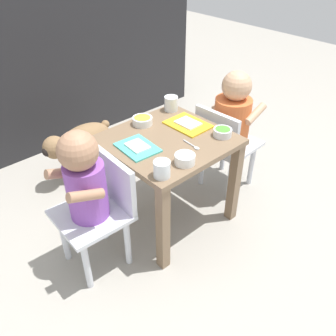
{
  "coord_description": "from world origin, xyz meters",
  "views": [
    {
      "loc": [
        -0.94,
        -1.03,
        1.3
      ],
      "look_at": [
        0.0,
        0.0,
        0.3
      ],
      "focal_mm": 38.58,
      "sensor_mm": 36.0,
      "label": 1
    }
  ],
  "objects_px": {
    "veggie_bowl_far": "(185,159)",
    "spoon_by_left_tray": "(193,146)",
    "water_cup_left": "(171,104)",
    "food_tray_left": "(138,147)",
    "water_cup_right": "(162,170)",
    "veggie_bowl_near": "(143,120)",
    "cereal_bowl_left_side": "(223,132)",
    "dog": "(80,142)",
    "seated_child_right": "(231,119)",
    "seated_child_left": "(89,186)",
    "food_tray_right": "(188,124)",
    "dining_table": "(168,155)"
  },
  "relations": [
    {
      "from": "seated_child_left",
      "to": "food_tray_left",
      "type": "distance_m",
      "value": 0.28
    },
    {
      "from": "dog",
      "to": "spoon_by_left_tray",
      "type": "distance_m",
      "value": 0.8
    },
    {
      "from": "veggie_bowl_far",
      "to": "veggie_bowl_near",
      "type": "distance_m",
      "value": 0.38
    },
    {
      "from": "dining_table",
      "to": "seated_child_right",
      "type": "xyz_separation_m",
      "value": [
        0.43,
        -0.02,
        0.04
      ]
    },
    {
      "from": "food_tray_right",
      "to": "cereal_bowl_left_side",
      "type": "xyz_separation_m",
      "value": [
        0.04,
        -0.18,
        0.01
      ]
    },
    {
      "from": "seated_child_right",
      "to": "veggie_bowl_near",
      "type": "relative_size",
      "value": 6.98
    },
    {
      "from": "veggie_bowl_near",
      "to": "cereal_bowl_left_side",
      "type": "bearing_deg",
      "value": -59.77
    },
    {
      "from": "cereal_bowl_left_side",
      "to": "seated_child_left",
      "type": "bearing_deg",
      "value": 166.88
    },
    {
      "from": "food_tray_left",
      "to": "cereal_bowl_left_side",
      "type": "bearing_deg",
      "value": -26.66
    },
    {
      "from": "water_cup_right",
      "to": "spoon_by_left_tray",
      "type": "relative_size",
      "value": 0.67
    },
    {
      "from": "dog",
      "to": "spoon_by_left_tray",
      "type": "relative_size",
      "value": 4.61
    },
    {
      "from": "dining_table",
      "to": "seated_child_right",
      "type": "relative_size",
      "value": 0.78
    },
    {
      "from": "water_cup_left",
      "to": "veggie_bowl_far",
      "type": "height_order",
      "value": "water_cup_left"
    },
    {
      "from": "food_tray_right",
      "to": "veggie_bowl_far",
      "type": "relative_size",
      "value": 2.42
    },
    {
      "from": "cereal_bowl_left_side",
      "to": "spoon_by_left_tray",
      "type": "bearing_deg",
      "value": 170.51
    },
    {
      "from": "dog",
      "to": "water_cup_left",
      "type": "height_order",
      "value": "water_cup_left"
    },
    {
      "from": "dog",
      "to": "water_cup_left",
      "type": "distance_m",
      "value": 0.6
    },
    {
      "from": "water_cup_left",
      "to": "dog",
      "type": "bearing_deg",
      "value": 126.61
    },
    {
      "from": "dog",
      "to": "cereal_bowl_left_side",
      "type": "height_order",
      "value": "cereal_bowl_left_side"
    },
    {
      "from": "food_tray_right",
      "to": "water_cup_right",
      "type": "xyz_separation_m",
      "value": [
        -0.36,
        -0.22,
        0.02
      ]
    },
    {
      "from": "food_tray_left",
      "to": "veggie_bowl_near",
      "type": "height_order",
      "value": "veggie_bowl_near"
    },
    {
      "from": "cereal_bowl_left_side",
      "to": "veggie_bowl_far",
      "type": "bearing_deg",
      "value": -171.61
    },
    {
      "from": "food_tray_right",
      "to": "cereal_bowl_left_side",
      "type": "bearing_deg",
      "value": -75.95
    },
    {
      "from": "seated_child_left",
      "to": "veggie_bowl_far",
      "type": "relative_size",
      "value": 7.94
    },
    {
      "from": "water_cup_right",
      "to": "spoon_by_left_tray",
      "type": "bearing_deg",
      "value": 16.45
    },
    {
      "from": "veggie_bowl_far",
      "to": "spoon_by_left_tray",
      "type": "height_order",
      "value": "veggie_bowl_far"
    },
    {
      "from": "seated_child_right",
      "to": "veggie_bowl_far",
      "type": "bearing_deg",
      "value": -161.39
    },
    {
      "from": "water_cup_right",
      "to": "cereal_bowl_left_side",
      "type": "relative_size",
      "value": 0.79
    },
    {
      "from": "seated_child_right",
      "to": "veggie_bowl_far",
      "type": "relative_size",
      "value": 7.99
    },
    {
      "from": "veggie_bowl_far",
      "to": "veggie_bowl_near",
      "type": "relative_size",
      "value": 0.87
    },
    {
      "from": "veggie_bowl_far",
      "to": "spoon_by_left_tray",
      "type": "relative_size",
      "value": 0.85
    },
    {
      "from": "water_cup_right",
      "to": "food_tray_left",
      "type": "bearing_deg",
      "value": 75.72
    },
    {
      "from": "food_tray_left",
      "to": "dining_table",
      "type": "bearing_deg",
      "value": -9.82
    },
    {
      "from": "seated_child_left",
      "to": "cereal_bowl_left_side",
      "type": "xyz_separation_m",
      "value": [
        0.62,
        -0.14,
        0.06
      ]
    },
    {
      "from": "food_tray_right",
      "to": "veggie_bowl_near",
      "type": "distance_m",
      "value": 0.21
    },
    {
      "from": "veggie_bowl_far",
      "to": "spoon_by_left_tray",
      "type": "bearing_deg",
      "value": 30.29
    },
    {
      "from": "water_cup_left",
      "to": "seated_child_right",
      "type": "bearing_deg",
      "value": -44.49
    },
    {
      "from": "food_tray_left",
      "to": "water_cup_right",
      "type": "xyz_separation_m",
      "value": [
        -0.06,
        -0.22,
        0.02
      ]
    },
    {
      "from": "seated_child_right",
      "to": "water_cup_left",
      "type": "bearing_deg",
      "value": 135.51
    },
    {
      "from": "water_cup_right",
      "to": "cereal_bowl_left_side",
      "type": "bearing_deg",
      "value": 6.28
    },
    {
      "from": "seated_child_right",
      "to": "food_tray_left",
      "type": "height_order",
      "value": "seated_child_right"
    },
    {
      "from": "water_cup_right",
      "to": "veggie_bowl_far",
      "type": "relative_size",
      "value": 0.79
    },
    {
      "from": "spoon_by_left_tray",
      "to": "water_cup_left",
      "type": "bearing_deg",
      "value": 62.24
    },
    {
      "from": "dog",
      "to": "veggie_bowl_far",
      "type": "bearing_deg",
      "value": -87.81
    },
    {
      "from": "food_tray_left",
      "to": "food_tray_right",
      "type": "relative_size",
      "value": 0.92
    },
    {
      "from": "seated_child_right",
      "to": "veggie_bowl_near",
      "type": "xyz_separation_m",
      "value": [
        -0.42,
        0.2,
        0.07
      ]
    },
    {
      "from": "water_cup_left",
      "to": "food_tray_left",
      "type": "bearing_deg",
      "value": -154.22
    },
    {
      "from": "dining_table",
      "to": "water_cup_left",
      "type": "xyz_separation_m",
      "value": [
        0.2,
        0.2,
        0.12
      ]
    },
    {
      "from": "food_tray_left",
      "to": "spoon_by_left_tray",
      "type": "relative_size",
      "value": 1.89
    },
    {
      "from": "seated_child_left",
      "to": "food_tray_left",
      "type": "bearing_deg",
      "value": 6.54
    }
  ]
}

